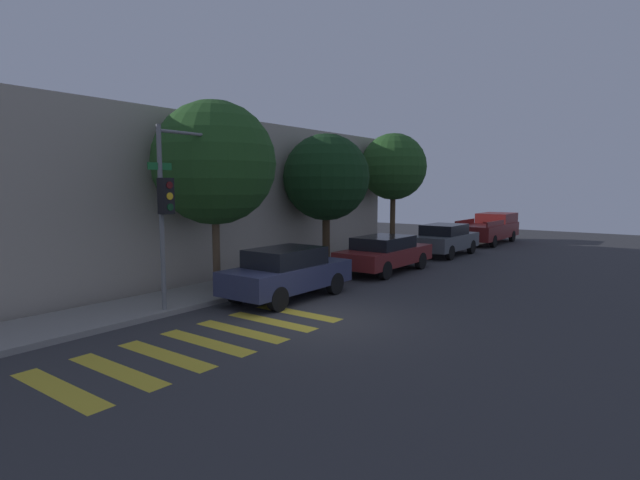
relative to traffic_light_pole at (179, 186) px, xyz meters
name	(u,v)px	position (x,y,z in m)	size (l,w,h in m)	color
ground_plane	(318,319)	(1.49, -3.37, -3.29)	(60.00, 60.00, 0.00)	#333335
sidewalk	(203,294)	(1.49, 0.98, -3.22)	(26.00, 2.29, 0.14)	gray
building_row	(115,199)	(1.49, 5.52, -0.44)	(26.00, 6.00, 5.70)	#A89E8E
crosswalk	(206,342)	(-1.40, -2.57, -3.29)	(6.59, 2.60, 0.00)	gold
traffic_light_pole	(179,186)	(0.00, 0.00, 0.00)	(2.57, 0.56, 4.82)	slate
sedan_near_corner	(287,272)	(2.78, -1.27, -2.50)	(4.23, 1.75, 1.51)	#2D3351
sedan_middle	(385,253)	(8.54, -1.27, -2.55)	(4.64, 1.86, 1.39)	maroon
sedan_far_end	(445,239)	(14.35, -1.27, -2.50)	(4.34, 1.85, 1.49)	#4C5156
pickup_truck	(490,228)	(20.94, -1.27, -2.42)	(5.64, 1.98, 1.69)	maroon
tree_near_corner	(214,163)	(2.20, 1.13, 0.70)	(3.77, 3.77, 5.89)	brown
tree_midblock	(326,178)	(8.00, 1.13, 0.35)	(3.45, 3.45, 5.38)	#42301E
tree_far_end	(393,167)	(13.56, 1.13, 0.94)	(3.22, 3.22, 5.85)	#4C3823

